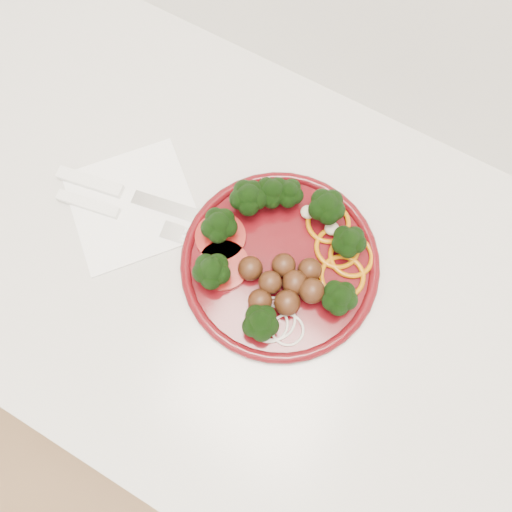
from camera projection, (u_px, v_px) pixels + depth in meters
The scene contains 5 objects.
counter at pixel (285, 346), 1.07m from camera, with size 2.40×0.60×0.90m.
plate at pixel (280, 256), 0.64m from camera, with size 0.26×0.26×0.06m.
napkin at pixel (133, 205), 0.68m from camera, with size 0.16×0.16×0.00m, color white.
knife at pixel (117, 191), 0.68m from camera, with size 0.24×0.06×0.01m.
fork at pixel (105, 210), 0.67m from camera, with size 0.21×0.06×0.01m.
Camera 1 is at (0.02, 1.54, 1.53)m, focal length 35.00 mm.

